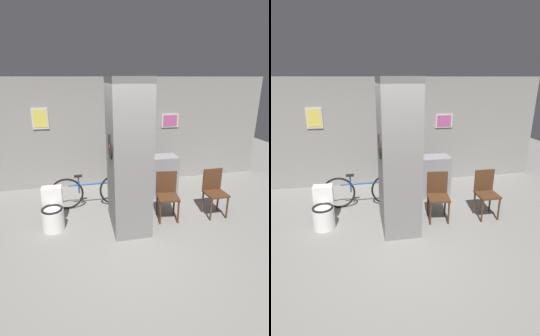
% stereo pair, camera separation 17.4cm
% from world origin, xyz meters
% --- Properties ---
extents(ground_plane, '(14.00, 14.00, 0.00)m').
position_xyz_m(ground_plane, '(0.00, 0.00, 0.00)').
color(ground_plane, gray).
extents(wall_back, '(8.00, 0.09, 2.60)m').
position_xyz_m(wall_back, '(-0.00, 2.63, 1.30)').
color(wall_back, gray).
rests_on(wall_back, ground_plane).
extents(pillar_center, '(0.66, 1.03, 2.60)m').
position_xyz_m(pillar_center, '(0.01, 0.52, 1.30)').
color(pillar_center, gray).
rests_on(pillar_center, ground_plane).
extents(counter_shelf, '(1.38, 0.44, 0.93)m').
position_xyz_m(counter_shelf, '(0.64, 1.62, 0.46)').
color(counter_shelf, gray).
rests_on(counter_shelf, ground_plane).
extents(toilet, '(0.39, 0.55, 0.71)m').
position_xyz_m(toilet, '(-1.33, 0.70, 0.30)').
color(toilet, white).
rests_on(toilet, ground_plane).
extents(chair_near_pillar, '(0.44, 0.44, 0.91)m').
position_xyz_m(chair_near_pillar, '(0.78, 0.60, 0.51)').
color(chair_near_pillar, '#4C2D19').
rests_on(chair_near_pillar, ground_plane).
extents(chair_by_doorway, '(0.40, 0.40, 0.91)m').
position_xyz_m(chair_by_doorway, '(1.72, 0.55, 0.51)').
color(chair_by_doorway, '#4C2D19').
rests_on(chair_by_doorway, ground_plane).
extents(bicycle, '(1.68, 0.42, 0.73)m').
position_xyz_m(bicycle, '(-0.60, 1.36, 0.35)').
color(bicycle, black).
rests_on(bicycle, ground_plane).
extents(bottle_tall, '(0.08, 0.08, 0.28)m').
position_xyz_m(bottle_tall, '(0.63, 1.67, 1.03)').
color(bottle_tall, '#267233').
rests_on(bottle_tall, counter_shelf).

